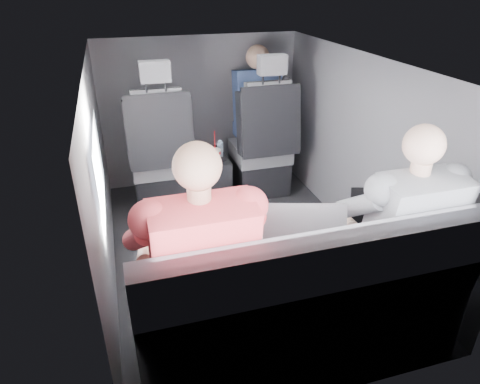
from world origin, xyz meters
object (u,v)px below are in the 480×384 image
object	(u,v)px
laptop_silver	(294,234)
passenger_front_right	(257,105)
soda_cup	(215,156)
front_seat_left	(161,163)
rear_bench	(302,315)
passenger_rear_right	(391,233)
laptop_white	(186,252)
passenger_rear_left	(198,266)
front_seat_right	(262,152)
center_console	(213,176)
water_bottle	(220,149)
laptop_black	(371,214)

from	to	relation	value
laptop_silver	passenger_front_right	world-z (taller)	passenger_front_right
soda_cup	laptop_silver	size ratio (longest dim) A/B	0.63
laptop_silver	front_seat_left	bearing A→B (deg)	106.05
passenger_front_right	rear_bench	bearing A→B (deg)	-102.54
laptop_silver	passenger_rear_right	distance (m)	0.50
front_seat_left	passenger_front_right	bearing A→B (deg)	15.50
soda_cup	laptop_white	world-z (taller)	laptop_white
laptop_white	laptop_silver	size ratio (longest dim) A/B	0.68
passenger_rear_left	laptop_silver	bearing A→B (deg)	13.74
front_seat_right	laptop_silver	distance (m)	1.75
front_seat_left	center_console	size ratio (longest dim) A/B	2.64
water_bottle	laptop_white	world-z (taller)	laptop_white
front_seat_left	passenger_rear_left	world-z (taller)	passenger_rear_left
rear_bench	laptop_black	distance (m)	0.69
water_bottle	laptop_black	bearing A→B (deg)	-73.79
center_console	passenger_rear_right	xyz separation A→B (m)	(0.51, -1.85, 0.44)
laptop_silver	passenger_rear_right	size ratio (longest dim) A/B	0.37
laptop_black	front_seat_left	bearing A→B (deg)	121.41
front_seat_right	passenger_front_right	xyz separation A→B (m)	(0.03, 0.26, 0.35)
center_console	passenger_front_right	world-z (taller)	passenger_front_right
passenger_rear_right	soda_cup	bearing A→B (deg)	107.79
front_seat_right	passenger_front_right	world-z (taller)	passenger_front_right
laptop_black	passenger_rear_left	size ratio (longest dim) A/B	0.32
rear_bench	water_bottle	world-z (taller)	rear_bench
laptop_silver	center_console	bearing A→B (deg)	91.11
water_bottle	passenger_rear_left	world-z (taller)	passenger_rear_left
passenger_rear_right	water_bottle	bearing A→B (deg)	103.99
front_seat_right	water_bottle	size ratio (longest dim) A/B	8.53
passenger_front_right	laptop_black	bearing A→B (deg)	-88.59
rear_bench	soda_cup	world-z (taller)	rear_bench
front_seat_right	passenger_rear_left	xyz separation A→B (m)	(-0.94, -1.81, 0.25)
laptop_silver	laptop_black	bearing A→B (deg)	9.34
laptop_white	soda_cup	bearing A→B (deg)	71.52
rear_bench	passenger_rear_left	distance (m)	0.60
passenger_front_right	passenger_rear_left	bearing A→B (deg)	-115.16
front_seat_left	passenger_rear_left	size ratio (longest dim) A/B	0.99
passenger_rear_left	laptop_black	bearing A→B (deg)	11.62
laptop_black	passenger_front_right	size ratio (longest dim) A/B	0.48
front_seat_left	water_bottle	xyz separation A→B (m)	(0.51, -0.01, 0.07)
water_bottle	laptop_silver	bearing A→B (deg)	-91.03
center_console	rear_bench	distance (m)	1.94
front_seat_left	laptop_white	bearing A→B (deg)	-92.44
water_bottle	passenger_rear_left	size ratio (longest dim) A/B	0.12
soda_cup	water_bottle	xyz separation A→B (m)	(0.08, 0.15, -0.01)
soda_cup	laptop_black	bearing A→B (deg)	-69.34
passenger_rear_left	front_seat_right	bearing A→B (deg)	62.53
front_seat_left	front_seat_right	xyz separation A→B (m)	(0.90, 0.00, 0.00)
front_seat_right	passenger_rear_right	world-z (taller)	front_seat_right
rear_bench	passenger_rear_right	xyz separation A→B (m)	(0.51, 0.09, 0.33)
front_seat_left	passenger_rear_left	bearing A→B (deg)	-91.26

